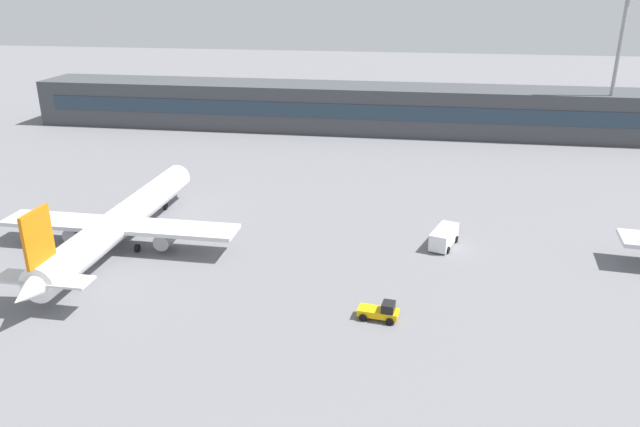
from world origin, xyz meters
name	(u,v)px	position (x,y,z in m)	size (l,w,h in m)	color
ground_plane	(346,239)	(0.00, 40.00, 0.00)	(400.00, 400.00, 0.00)	slate
terminal_building	(379,109)	(0.00, 95.51, 4.50)	(139.96, 12.13, 9.00)	#3F4247
airplane_near	(124,219)	(-24.89, 34.73, 2.95)	(27.22, 39.18, 9.69)	white
baggage_tug_yellow	(381,311)	(5.28, 22.48, 0.80)	(3.76, 2.19, 1.75)	#F2B20C
service_van_white	(444,237)	(11.30, 39.78, 1.11)	(3.52, 5.56, 2.08)	white
floodlight_tower_west	(618,57)	(41.83, 91.31, 15.73)	(3.20, 0.80, 27.37)	gray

